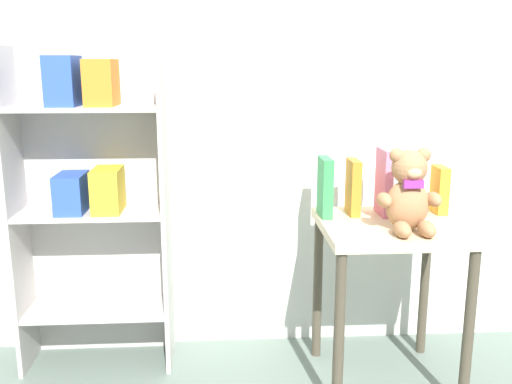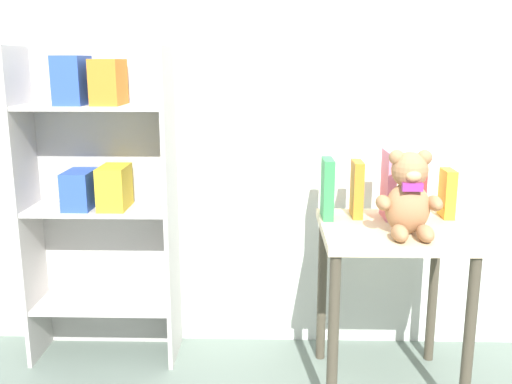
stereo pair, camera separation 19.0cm
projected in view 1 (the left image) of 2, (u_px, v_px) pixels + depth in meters
wall_back at (317, 68)px, 2.46m from camera, size 4.80×0.06×2.50m
bookshelf_side at (92, 189)px, 2.36m from camera, size 0.62×0.27×1.34m
display_table at (389, 251)px, 2.22m from camera, size 0.54×0.51×0.67m
teddy_bear at (409, 194)px, 2.06m from camera, size 0.23×0.21×0.30m
book_standing_green at (325, 187)px, 2.26m from camera, size 0.04×0.14×0.24m
book_standing_orange at (353, 187)px, 2.30m from camera, size 0.04×0.13×0.22m
book_standing_pink at (384, 182)px, 2.28m from camera, size 0.03×0.14×0.27m
book_standing_red at (413, 191)px, 2.29m from camera, size 0.04×0.13×0.19m
book_standing_yellow at (440, 190)px, 2.32m from camera, size 0.04×0.11×0.19m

